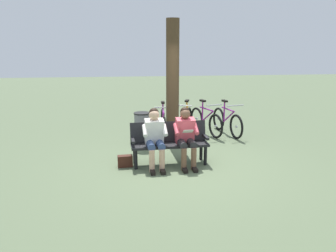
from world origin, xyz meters
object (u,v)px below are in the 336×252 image
object	(u,v)px
handbag	(125,161)
tree_trunk	(173,83)
person_companion	(155,135)
litter_bin	(142,130)
bicycle_silver	(185,121)
bicycle_green	(163,124)
bicycle_purple	(227,122)
bench	(169,140)
bicycle_red	(206,121)
person_reading	(186,134)

from	to	relation	value
handbag	tree_trunk	size ratio (longest dim) A/B	0.10
person_companion	litter_bin	xyz separation A→B (m)	(0.19, -1.40, -0.24)
bicycle_silver	bicycle_green	xyz separation A→B (m)	(0.64, 0.20, 0.00)
bicycle_purple	bicycle_green	world-z (taller)	same
bench	handbag	distance (m)	1.01
handbag	bicycle_red	distance (m)	3.26
person_companion	tree_trunk	xyz separation A→B (m)	(-0.58, -1.62, 0.86)
bench	person_companion	distance (m)	0.39
bench	bicycle_green	bearing A→B (deg)	-95.47
handbag	bicycle_green	xyz separation A→B (m)	(-1.03, -2.20, 0.24)
tree_trunk	person_companion	bearing A→B (deg)	70.30
handbag	bicycle_silver	world-z (taller)	bicycle_silver
bench	bicycle_purple	world-z (taller)	bicycle_purple
bicycle_purple	tree_trunk	bearing A→B (deg)	-78.96
person_companion	person_reading	bearing A→B (deg)	179.95
bench	bicycle_green	xyz separation A→B (m)	(-0.10, -2.08, -0.15)
person_companion	bicycle_green	size ratio (longest dim) A/B	0.71
tree_trunk	bicycle_green	distance (m)	1.34
person_reading	handbag	size ratio (longest dim) A/B	4.00
person_companion	litter_bin	size ratio (longest dim) A/B	1.41
bench	bicycle_silver	size ratio (longest dim) A/B	1.02
handbag	litter_bin	size ratio (longest dim) A/B	0.35
litter_bin	bicycle_red	size ratio (longest dim) A/B	0.53
person_companion	bicycle_silver	distance (m)	2.69
person_companion	bicycle_green	bearing A→B (deg)	-103.07
person_companion	handbag	size ratio (longest dim) A/B	4.00
person_reading	litter_bin	bearing A→B (deg)	-61.32
bicycle_silver	bicycle_green	world-z (taller)	same
person_reading	handbag	xyz separation A→B (m)	(1.25, -0.03, -0.54)
bicycle_red	bicycle_silver	distance (m)	0.57
person_companion	bicycle_purple	world-z (taller)	person_companion
handbag	bicycle_green	size ratio (longest dim) A/B	0.18
litter_bin	bicycle_red	distance (m)	2.09
tree_trunk	bicycle_green	size ratio (longest dim) A/B	1.81
bicycle_purple	person_companion	bearing A→B (deg)	-55.40
litter_bin	bicycle_red	world-z (taller)	bicycle_red
bicycle_red	bicycle_green	xyz separation A→B (m)	(1.21, 0.16, 0.00)
bicycle_silver	litter_bin	bearing A→B (deg)	-28.59
bench	bicycle_purple	bearing A→B (deg)	-134.34
person_reading	bicycle_red	size ratio (longest dim) A/B	0.74
person_reading	bicycle_purple	size ratio (longest dim) A/B	0.72
person_reading	bicycle_silver	size ratio (longest dim) A/B	0.76
bicycle_red	tree_trunk	bearing A→B (deg)	-70.74
bench	tree_trunk	size ratio (longest dim) A/B	0.53
tree_trunk	litter_bin	xyz separation A→B (m)	(0.77, 0.22, -1.09)
bench	person_companion	world-z (taller)	person_companion
handbag	bicycle_silver	bearing A→B (deg)	-124.81
person_companion	bicycle_silver	bearing A→B (deg)	-115.91
handbag	bench	bearing A→B (deg)	-172.44
person_reading	bicycle_green	size ratio (longest dim) A/B	0.71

